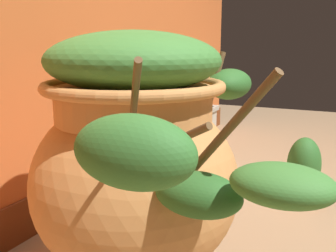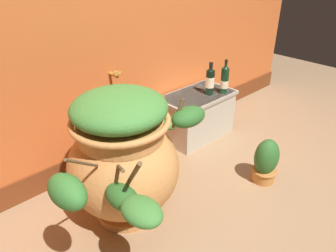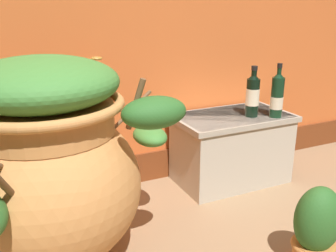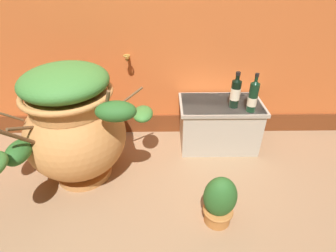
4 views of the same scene
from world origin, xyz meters
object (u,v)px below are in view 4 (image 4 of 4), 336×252
(terracotta_urn, at_px, (73,125))
(potted_shrub, at_px, (219,201))
(wine_bottle_left, at_px, (253,96))
(wine_bottle_middle, at_px, (235,92))

(terracotta_urn, distance_m, potted_shrub, 1.07)
(wine_bottle_left, height_order, wine_bottle_middle, wine_bottle_left)
(potted_shrub, bearing_deg, wine_bottle_middle, 73.73)
(terracotta_urn, height_order, wine_bottle_middle, terracotta_urn)
(potted_shrub, bearing_deg, wine_bottle_left, 63.76)
(wine_bottle_left, bearing_deg, potted_shrub, -116.24)
(wine_bottle_left, bearing_deg, terracotta_urn, -169.25)
(terracotta_urn, distance_m, wine_bottle_left, 1.30)
(wine_bottle_middle, bearing_deg, wine_bottle_left, -30.71)
(terracotta_urn, relative_size, wine_bottle_left, 3.60)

